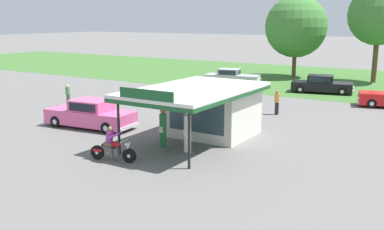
{
  "coord_description": "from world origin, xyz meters",
  "views": [
    {
      "loc": [
        11.42,
        -15.86,
        6.15
      ],
      "look_at": [
        -0.26,
        2.71,
        1.4
      ],
      "focal_mm": 41.54,
      "sensor_mm": 36.0,
      "label": 1
    }
  ],
  "objects_px": {
    "parked_car_second_row_spare": "(322,85)",
    "bystander_standing_back_lot": "(277,102)",
    "gas_pump_nearside": "(163,131)",
    "gas_pump_offside": "(187,133)",
    "featured_classic_sedan": "(90,115)",
    "bystander_admiring_sedan": "(68,94)",
    "parked_car_back_row_far_right": "(232,78)",
    "motorcycle_with_rider": "(112,147)"
  },
  "relations": [
    {
      "from": "parked_car_second_row_spare",
      "to": "bystander_standing_back_lot",
      "type": "xyz_separation_m",
      "value": [
        0.09,
        -10.39,
        0.17
      ]
    },
    {
      "from": "gas_pump_nearside",
      "to": "parked_car_second_row_spare",
      "type": "bearing_deg",
      "value": 85.65
    },
    {
      "from": "gas_pump_offside",
      "to": "featured_classic_sedan",
      "type": "xyz_separation_m",
      "value": [
        -7.57,
        1.37,
        -0.24
      ]
    },
    {
      "from": "featured_classic_sedan",
      "to": "bystander_admiring_sedan",
      "type": "distance_m",
      "value": 7.37
    },
    {
      "from": "gas_pump_nearside",
      "to": "featured_classic_sedan",
      "type": "relative_size",
      "value": 0.36
    },
    {
      "from": "gas_pump_nearside",
      "to": "parked_car_back_row_far_right",
      "type": "xyz_separation_m",
      "value": [
        -7.09,
        20.99,
        -0.24
      ]
    },
    {
      "from": "parked_car_second_row_spare",
      "to": "gas_pump_nearside",
      "type": "bearing_deg",
      "value": -94.35
    },
    {
      "from": "motorcycle_with_rider",
      "to": "featured_classic_sedan",
      "type": "relative_size",
      "value": 0.39
    },
    {
      "from": "gas_pump_offside",
      "to": "parked_car_second_row_spare",
      "type": "xyz_separation_m",
      "value": [
        0.18,
        20.81,
        -0.29
      ]
    },
    {
      "from": "gas_pump_offside",
      "to": "bystander_standing_back_lot",
      "type": "relative_size",
      "value": 1.3
    },
    {
      "from": "featured_classic_sedan",
      "to": "parked_car_back_row_far_right",
      "type": "distance_m",
      "value": 19.64
    },
    {
      "from": "bystander_standing_back_lot",
      "to": "parked_car_second_row_spare",
      "type": "bearing_deg",
      "value": 90.48
    },
    {
      "from": "featured_classic_sedan",
      "to": "parked_car_second_row_spare",
      "type": "relative_size",
      "value": 1.05
    },
    {
      "from": "featured_classic_sedan",
      "to": "bystander_admiring_sedan",
      "type": "relative_size",
      "value": 3.67
    },
    {
      "from": "motorcycle_with_rider",
      "to": "gas_pump_offside",
      "type": "bearing_deg",
      "value": 50.56
    },
    {
      "from": "motorcycle_with_rider",
      "to": "bystander_admiring_sedan",
      "type": "relative_size",
      "value": 1.42
    },
    {
      "from": "parked_car_back_row_far_right",
      "to": "bystander_standing_back_lot",
      "type": "relative_size",
      "value": 3.43
    },
    {
      "from": "gas_pump_nearside",
      "to": "bystander_standing_back_lot",
      "type": "distance_m",
      "value": 10.56
    },
    {
      "from": "gas_pump_nearside",
      "to": "gas_pump_offside",
      "type": "xyz_separation_m",
      "value": [
        1.4,
        0.0,
        0.05
      ]
    },
    {
      "from": "gas_pump_nearside",
      "to": "parked_car_second_row_spare",
      "type": "xyz_separation_m",
      "value": [
        1.58,
        20.81,
        -0.24
      ]
    },
    {
      "from": "gas_pump_nearside",
      "to": "motorcycle_with_rider",
      "type": "distance_m",
      "value": 2.83
    },
    {
      "from": "parked_car_second_row_spare",
      "to": "parked_car_back_row_far_right",
      "type": "bearing_deg",
      "value": 178.84
    },
    {
      "from": "featured_classic_sedan",
      "to": "bystander_standing_back_lot",
      "type": "height_order",
      "value": "featured_classic_sedan"
    },
    {
      "from": "motorcycle_with_rider",
      "to": "parked_car_back_row_far_right",
      "type": "relative_size",
      "value": 0.39
    },
    {
      "from": "gas_pump_offside",
      "to": "bystander_admiring_sedan",
      "type": "relative_size",
      "value": 1.37
    },
    {
      "from": "gas_pump_offside",
      "to": "parked_car_second_row_spare",
      "type": "relative_size",
      "value": 0.39
    },
    {
      "from": "featured_classic_sedan",
      "to": "bystander_standing_back_lot",
      "type": "relative_size",
      "value": 3.49
    },
    {
      "from": "parked_car_second_row_spare",
      "to": "gas_pump_offside",
      "type": "bearing_deg",
      "value": -90.51
    },
    {
      "from": "parked_car_second_row_spare",
      "to": "bystander_standing_back_lot",
      "type": "distance_m",
      "value": 10.39
    },
    {
      "from": "motorcycle_with_rider",
      "to": "featured_classic_sedan",
      "type": "distance_m",
      "value": 6.72
    },
    {
      "from": "gas_pump_nearside",
      "to": "bystander_admiring_sedan",
      "type": "distance_m",
      "value": 13.47
    },
    {
      "from": "gas_pump_offside",
      "to": "parked_car_second_row_spare",
      "type": "bearing_deg",
      "value": 89.49
    },
    {
      "from": "motorcycle_with_rider",
      "to": "featured_classic_sedan",
      "type": "bearing_deg",
      "value": 142.74
    },
    {
      "from": "featured_classic_sedan",
      "to": "bystander_admiring_sedan",
      "type": "height_order",
      "value": "featured_classic_sedan"
    },
    {
      "from": "parked_car_back_row_far_right",
      "to": "motorcycle_with_rider",
      "type": "bearing_deg",
      "value": -75.18
    },
    {
      "from": "featured_classic_sedan",
      "to": "bystander_admiring_sedan",
      "type": "xyz_separation_m",
      "value": [
        -6.19,
        3.99,
        0.07
      ]
    },
    {
      "from": "parked_car_second_row_spare",
      "to": "bystander_standing_back_lot",
      "type": "relative_size",
      "value": 3.34
    },
    {
      "from": "parked_car_back_row_far_right",
      "to": "bystander_admiring_sedan",
      "type": "bearing_deg",
      "value": -108.63
    },
    {
      "from": "gas_pump_nearside",
      "to": "parked_car_second_row_spare",
      "type": "height_order",
      "value": "gas_pump_nearside"
    },
    {
      "from": "gas_pump_offside",
      "to": "motorcycle_with_rider",
      "type": "distance_m",
      "value": 3.51
    },
    {
      "from": "parked_car_second_row_spare",
      "to": "bystander_standing_back_lot",
      "type": "height_order",
      "value": "bystander_standing_back_lot"
    },
    {
      "from": "motorcycle_with_rider",
      "to": "parked_car_second_row_spare",
      "type": "bearing_deg",
      "value": 84.17
    }
  ]
}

